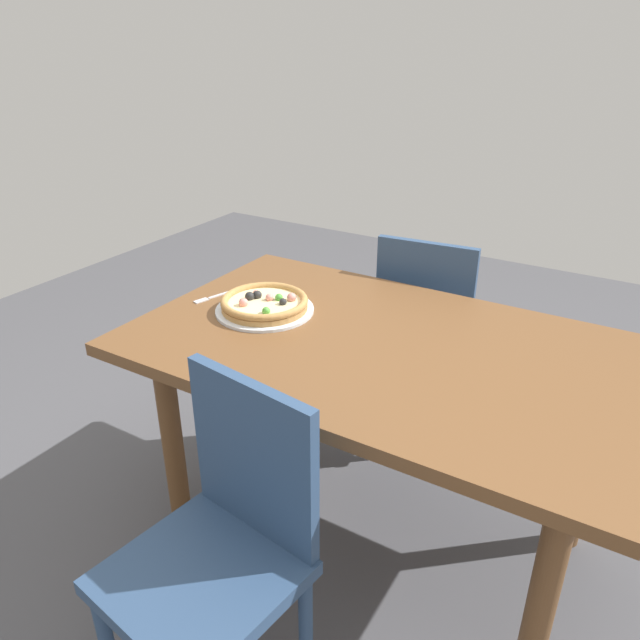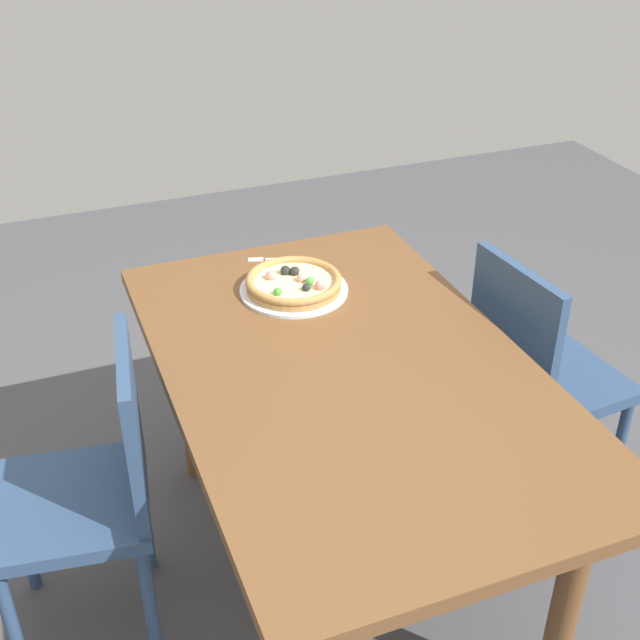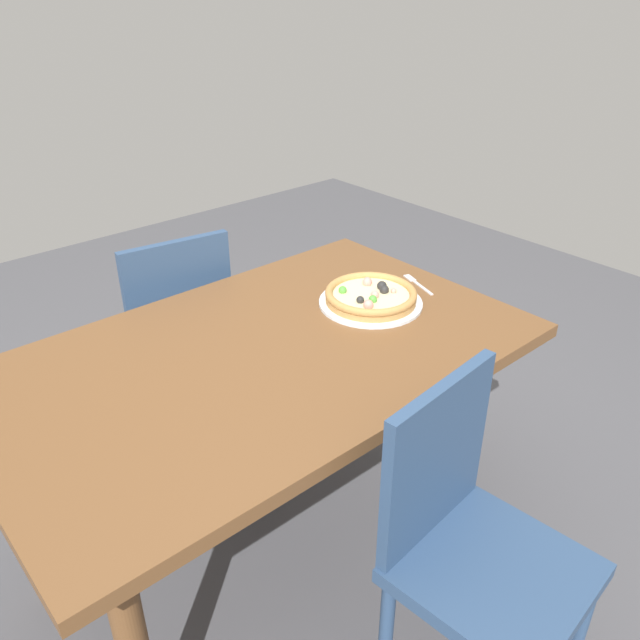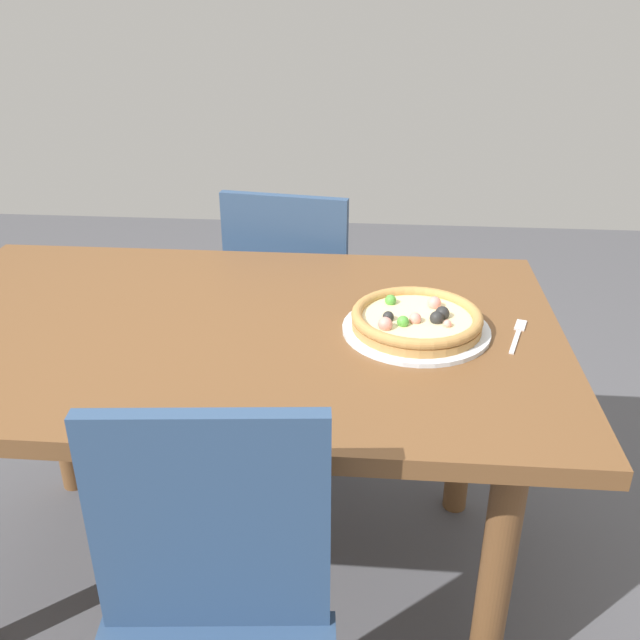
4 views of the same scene
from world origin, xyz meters
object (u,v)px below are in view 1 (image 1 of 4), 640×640
Objects in this scene: chair_far at (221,547)px; fork at (212,297)px; chair_near at (429,326)px; pizza at (265,302)px; plate at (265,310)px; dining_table at (379,370)px.

fork is (0.57, -0.67, 0.26)m from chair_far.
chair_near is 0.80m from pizza.
chair_far reaches higher than plate.
chair_far is 3.10× the size of pizza.
dining_table is 1.68× the size of chair_near.
dining_table is at bearing 179.63° from pizza.
fork is at bearing 0.48° from dining_table.
pizza is at bearing -54.65° from chair_far.
dining_table is 1.68× the size of chair_far.
chair_far reaches higher than fork.
pizza reaches higher than plate.
chair_far is at bearing 57.83° from fork.
chair_far is at bearing 117.15° from plate.
chair_near is at bearing -81.01° from chair_far.
plate is at bearing 27.91° from pizza.
chair_near is at bearing -81.99° from dining_table.
chair_near and chair_far have the same top height.
pizza reaches higher than dining_table.
plate is (0.33, 0.67, 0.26)m from chair_near.
dining_table is 0.70m from chair_near.
dining_table is 4.61× the size of plate.
chair_near is (0.09, -0.67, -0.16)m from dining_table.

